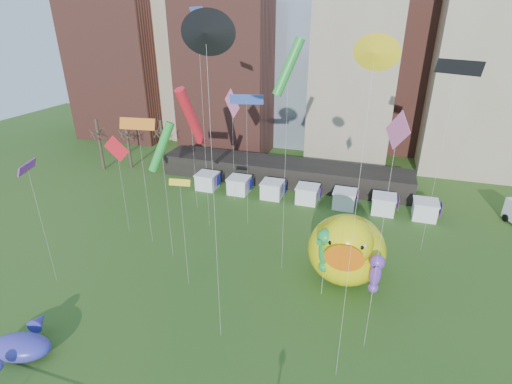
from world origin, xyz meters
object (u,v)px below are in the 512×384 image
(seahorse_green, at_px, (325,247))
(seahorse_purple, at_px, (376,271))
(small_duck, at_px, (354,266))
(whale_inflatable, at_px, (22,345))
(big_duck, at_px, (347,247))

(seahorse_green, bearing_deg, seahorse_purple, 22.69)
(small_duck, relative_size, whale_inflatable, 0.61)
(seahorse_purple, bearing_deg, whale_inflatable, -151.52)
(big_duck, distance_m, whale_inflatable, 27.87)
(big_duck, distance_m, seahorse_green, 3.81)
(big_duck, distance_m, seahorse_purple, 4.11)
(big_duck, bearing_deg, small_duck, 29.70)
(seahorse_purple, xyz_separation_m, whale_inflatable, (-24.71, -13.95, -2.65))
(small_duck, height_order, whale_inflatable, small_duck)
(seahorse_purple, bearing_deg, seahorse_green, 179.60)
(big_duck, xyz_separation_m, whale_inflatable, (-21.94, -16.98, -2.64))
(big_duck, relative_size, small_duck, 2.79)
(big_duck, height_order, seahorse_green, big_duck)
(small_duck, bearing_deg, seahorse_green, -128.51)
(big_duck, xyz_separation_m, seahorse_purple, (2.77, -3.03, 0.01))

